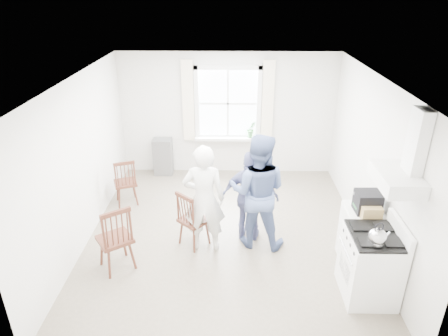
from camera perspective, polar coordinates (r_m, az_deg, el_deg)
room_shell at (r=6.13m, az=0.32°, el=0.60°), size 4.62×5.12×2.64m
window_assembly at (r=8.37m, az=0.55°, el=8.58°), size 1.88×0.24×1.70m
range_hood at (r=5.06m, az=24.24°, el=0.22°), size 0.45×0.76×0.94m
shelf_unit at (r=8.75m, az=-8.70°, el=1.62°), size 0.40×0.30×0.80m
gas_stove at (r=5.70m, az=20.18°, el=-12.78°), size 0.68×0.76×1.12m
kettle at (r=5.21m, az=21.06°, el=-9.21°), size 0.22×0.22×0.31m
low_cabinet at (r=6.28m, az=18.83°, el=-9.13°), size 0.50×0.55×0.90m
stereo_stack at (r=5.94m, az=19.82°, el=-4.59°), size 0.34×0.31×0.30m
cardboard_box at (r=5.83m, az=20.23°, el=-5.91°), size 0.28×0.20×0.18m
windsor_chair_a at (r=7.54m, az=-13.92°, el=-1.43°), size 0.50×0.50×0.93m
windsor_chair_b at (r=6.21m, az=-5.08°, el=-6.65°), size 0.56×0.56×0.96m
windsor_chair_c at (r=5.84m, az=-15.12°, el=-9.02°), size 0.62×0.61×1.06m
person_left at (r=6.02m, az=-2.87°, el=-4.49°), size 0.64×0.64×1.75m
person_mid at (r=6.13m, az=4.84°, el=-3.37°), size 1.07×1.07×1.86m
person_right at (r=6.32m, az=3.78°, el=-4.13°), size 1.01×1.01×1.52m
potted_plant at (r=8.43m, az=3.92°, el=5.54°), size 0.25×0.25×0.36m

